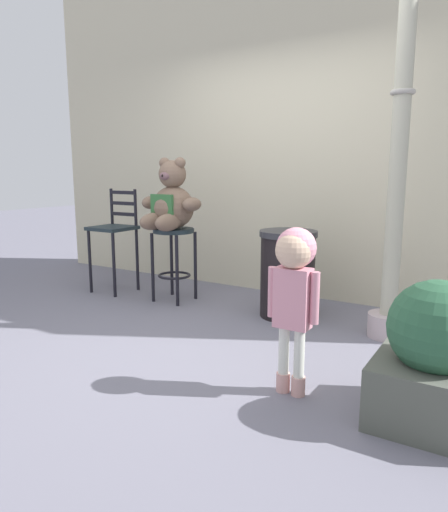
% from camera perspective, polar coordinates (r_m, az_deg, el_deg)
% --- Properties ---
extents(ground_plane, '(24.00, 24.00, 0.00)m').
position_cam_1_polar(ground_plane, '(3.51, -4.43, -10.58)').
color(ground_plane, slate).
extents(building_wall, '(6.23, 0.30, 3.82)m').
position_cam_1_polar(building_wall, '(4.92, 8.59, 17.92)').
color(building_wall, beige).
rests_on(building_wall, ground_plane).
extents(bar_stool_with_teddy, '(0.39, 0.39, 0.71)m').
position_cam_1_polar(bar_stool_with_teddy, '(4.52, -6.16, 0.86)').
color(bar_stool_with_teddy, '#1D292E').
rests_on(bar_stool_with_teddy, ground_plane).
extents(teddy_bear, '(0.63, 0.56, 0.67)m').
position_cam_1_polar(teddy_bear, '(4.45, -6.52, 6.50)').
color(teddy_bear, '#785F4D').
rests_on(teddy_bear, bar_stool_with_teddy).
extents(child_walking, '(0.30, 0.24, 0.95)m').
position_cam_1_polar(child_walking, '(2.58, 8.58, -2.31)').
color(child_walking, '#D9A097').
rests_on(child_walking, ground_plane).
extents(trash_bin, '(0.49, 0.49, 0.75)m').
position_cam_1_polar(trash_bin, '(4.06, 7.77, -2.14)').
color(trash_bin, black).
rests_on(trash_bin, ground_plane).
extents(lamppost, '(0.30, 0.30, 3.11)m').
position_cam_1_polar(lamppost, '(3.63, 20.48, 9.77)').
color(lamppost, '#B3A1A4').
rests_on(lamppost, ground_plane).
extents(bar_chair_empty, '(0.40, 0.40, 1.07)m').
position_cam_1_polar(bar_chair_empty, '(4.98, -13.24, 2.76)').
color(bar_chair_empty, '#1D292E').
rests_on(bar_chair_empty, ground_plane).
extents(planter_with_shrub, '(0.56, 0.56, 0.73)m').
position_cam_1_polar(planter_with_shrub, '(2.57, 24.36, -11.46)').
color(planter_with_shrub, '#4F534A').
rests_on(planter_with_shrub, ground_plane).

